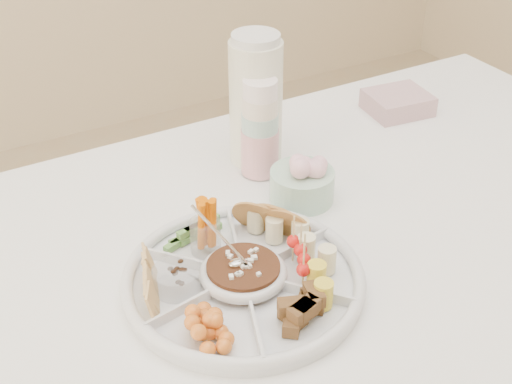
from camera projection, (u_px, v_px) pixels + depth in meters
dining_table at (336, 379)px, 1.47m from camera, size 1.52×1.02×0.76m
party_tray at (243, 277)px, 1.13m from camera, size 0.44×0.44×0.04m
bean_dip at (243, 273)px, 1.12m from camera, size 0.13×0.13×0.04m
tortillas at (271, 221)px, 1.22m from camera, size 0.12×0.12×0.06m
carrot_cucumber at (194, 218)px, 1.19m from camera, size 0.12×0.12×0.09m
pita_raisins at (160, 275)px, 1.10m from camera, size 0.12×0.12×0.06m
cherries at (210, 325)px, 1.02m from camera, size 0.12×0.12×0.04m
granola_chunks at (299, 314)px, 1.04m from camera, size 0.13×0.13×0.05m
banana_tomato at (324, 250)px, 1.12m from camera, size 0.11×0.11×0.08m
cup_stack at (260, 127)px, 1.37m from camera, size 0.07×0.07×0.21m
thermos at (256, 98)px, 1.40m from camera, size 0.11×0.11×0.27m
flower_bowl at (302, 179)px, 1.33m from camera, size 0.14×0.14×0.09m
napkin_stack at (398, 103)px, 1.64m from camera, size 0.15×0.13×0.05m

